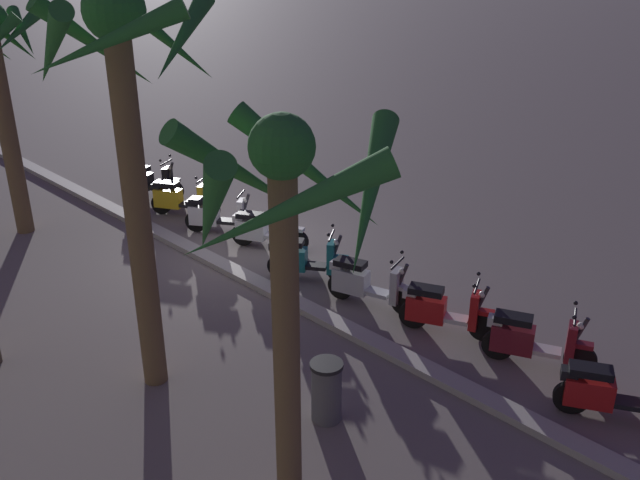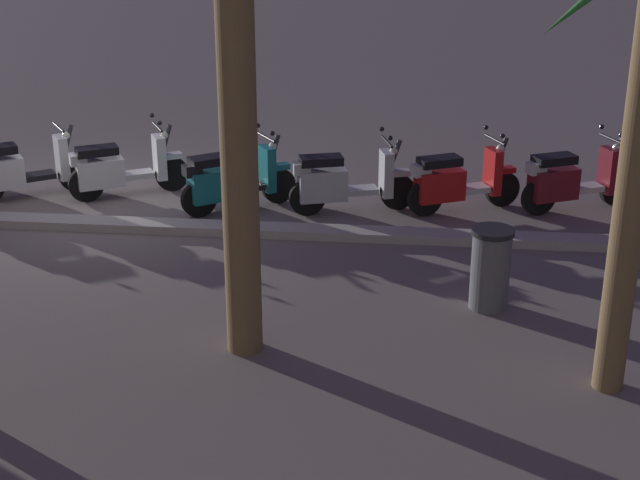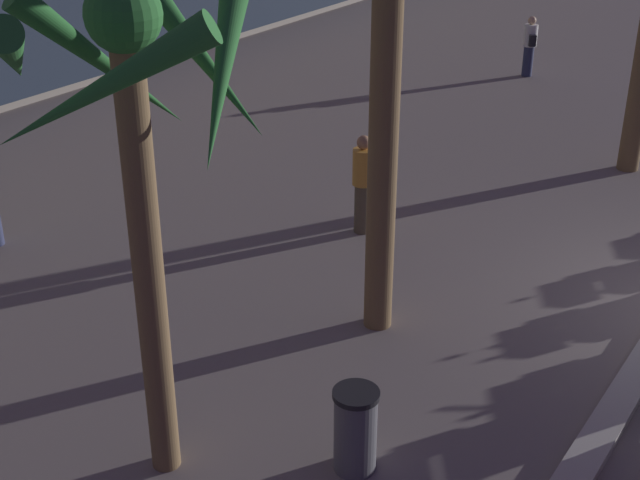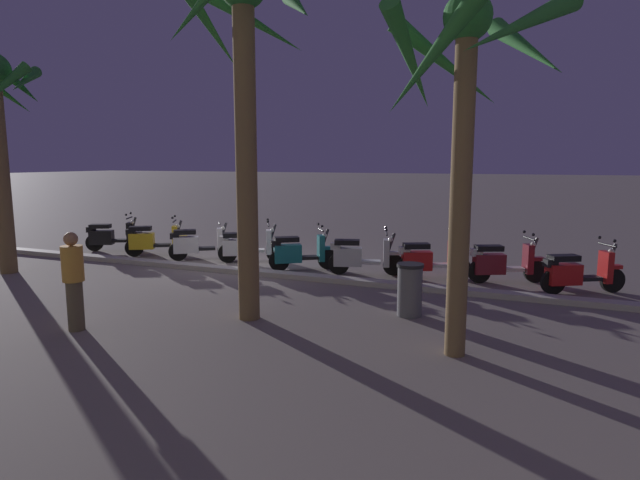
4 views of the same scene
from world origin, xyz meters
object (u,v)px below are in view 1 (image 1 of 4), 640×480
scooter_white_mid_rear (264,230)px  scooter_white_last_in_row (216,215)px  litter_bin (326,391)px  scooter_yellow_lead_nearest (179,198)px  scooter_maroon_far_back (530,340)px  scooter_black_mid_centre (149,181)px  scooter_silver_tail_end (365,283)px  palm_tree_by_mall_entrance (284,232)px  scooter_teal_gap_after_mid (303,259)px  scooter_red_mid_front (441,309)px  scooter_red_second_in_line (611,393)px  palm_tree_mid_walkway (126,103)px

scooter_white_mid_rear → scooter_white_last_in_row: (1.45, 0.25, 0.01)m
litter_bin → scooter_white_last_in_row: bearing=-24.2°
scooter_yellow_lead_nearest → litter_bin: size_ratio=1.76×
scooter_maroon_far_back → scooter_black_mid_centre: 11.38m
scooter_silver_tail_end → scooter_white_last_in_row: scooter_silver_tail_end is taller
scooter_black_mid_centre → palm_tree_by_mall_entrance: 12.56m
scooter_silver_tail_end → litter_bin: 3.49m
scooter_teal_gap_after_mid → scooter_white_last_in_row: scooter_teal_gap_after_mid is taller
scooter_red_mid_front → litter_bin: size_ratio=1.72×
scooter_white_last_in_row → scooter_teal_gap_after_mid: bearing=176.5°
scooter_white_mid_rear → palm_tree_by_mall_entrance: size_ratio=0.33×
scooter_silver_tail_end → scooter_white_last_in_row: bearing=-1.1°
scooter_teal_gap_after_mid → scooter_black_mid_centre: 6.55m
scooter_red_second_in_line → scooter_yellow_lead_nearest: (11.13, -0.11, 0.02)m
scooter_red_mid_front → palm_tree_by_mall_entrance: 5.96m
scooter_silver_tail_end → scooter_yellow_lead_nearest: same height
palm_tree_by_mall_entrance → scooter_silver_tail_end: bearing=-57.3°
palm_tree_by_mall_entrance → scooter_white_mid_rear: bearing=-38.0°
scooter_maroon_far_back → litter_bin: 3.59m
scooter_maroon_far_back → scooter_red_mid_front: bearing=7.1°
scooter_black_mid_centre → scooter_red_second_in_line: bearing=178.5°
scooter_white_last_in_row → litter_bin: (-6.71, 3.02, 0.03)m
scooter_red_mid_front → scooter_silver_tail_end: same height
scooter_silver_tail_end → palm_tree_by_mall_entrance: bearing=122.7°
scooter_silver_tail_end → scooter_teal_gap_after_mid: bearing=3.7°
litter_bin → palm_tree_by_mall_entrance: bearing=122.2°
scooter_maroon_far_back → scooter_red_mid_front: size_ratio=1.03×
scooter_red_second_in_line → palm_tree_by_mall_entrance: 5.92m
scooter_teal_gap_after_mid → scooter_white_mid_rear: same height
scooter_red_mid_front → palm_tree_by_mall_entrance: (-1.33, 4.78, 3.30)m
scooter_silver_tail_end → palm_tree_mid_walkway: size_ratio=0.30×
scooter_red_second_in_line → scooter_black_mid_centre: (12.91, -0.35, 0.00)m
scooter_white_mid_rear → scooter_black_mid_centre: same height
scooter_silver_tail_end → litter_bin: bearing=123.0°
scooter_silver_tail_end → palm_tree_by_mall_entrance: size_ratio=0.36×
scooter_white_last_in_row → palm_tree_by_mall_entrance: 9.63m
scooter_white_mid_rear → scooter_white_last_in_row: bearing=9.8°
scooter_red_mid_front → scooter_yellow_lead_nearest: (7.97, 0.11, 0.01)m
scooter_red_mid_front → scooter_white_mid_rear: size_ratio=0.99×
scooter_black_mid_centre → palm_tree_mid_walkway: (-7.50, 4.51, 3.97)m
scooter_red_mid_front → scooter_black_mid_centre: (9.76, -0.13, -0.01)m
palm_tree_mid_walkway → litter_bin: bearing=-154.0°
scooter_white_last_in_row → scooter_yellow_lead_nearest: bearing=-0.2°
scooter_white_last_in_row → scooter_black_mid_centre: (3.33, -0.24, -0.01)m
scooter_white_last_in_row → litter_bin: size_ratio=1.66×
palm_tree_mid_walkway → palm_tree_by_mall_entrance: palm_tree_mid_walkway is taller
scooter_yellow_lead_nearest → scooter_white_last_in_row: bearing=179.8°
scooter_white_last_in_row → palm_tree_by_mall_entrance: size_ratio=0.32×
scooter_maroon_far_back → scooter_white_mid_rear: (6.60, 0.07, -0.02)m
scooter_maroon_far_back → litter_bin: size_ratio=1.78×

